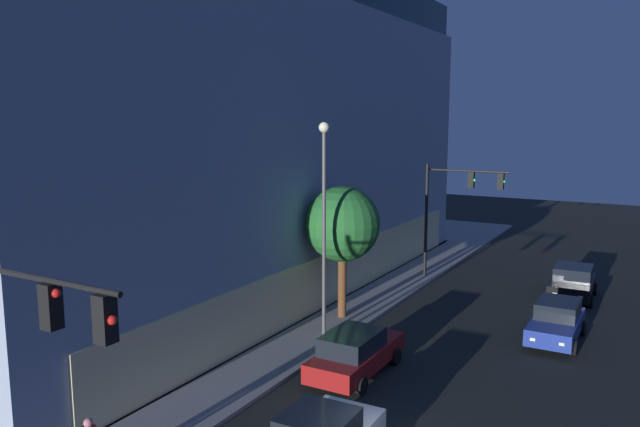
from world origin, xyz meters
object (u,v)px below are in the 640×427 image
Objects in this scene: street_lamp_sidewalk at (324,206)px; sidewalk_tree at (343,225)px; car_black at (572,282)px; modern_building at (137,132)px; car_blue at (556,321)px; car_red at (355,352)px; traffic_light_near_corner at (30,349)px; traffic_light_far_corner at (456,198)px.

street_lamp_sidewalk is 1.47× the size of sidewalk_tree.
street_lamp_sidewalk is 15.07m from car_black.
street_lamp_sidewalk is 2.18× the size of car_black.
modern_building reaches higher than car_blue.
sidewalk_tree is at bearing 102.55° from car_blue.
car_red is 15.35m from car_black.
traffic_light_near_corner is 1.05× the size of sidewalk_tree.
car_red is at bearing -6.52° from traffic_light_near_corner.
traffic_light_far_corner is at bearing -1.12° from traffic_light_near_corner.
traffic_light_near_corner is 0.71× the size of street_lamp_sidewalk.
sidewalk_tree is 13.15m from car_black.
traffic_light_far_corner is 7.55m from car_black.
traffic_light_near_corner reaches higher than car_blue.
car_black is at bearing -91.04° from traffic_light_far_corner.
modern_building is 18.97m from traffic_light_far_corner.
traffic_light_far_corner is 1.59× the size of car_black.
modern_building is 8.61× the size of car_black.
sidewalk_tree is 1.27× the size of car_red.
traffic_light_far_corner reaches higher than car_black.
car_black is at bearing 2.28° from car_blue.
street_lamp_sidewalk is 2.08× the size of car_blue.
car_red is at bearing -134.21° from street_lamp_sidewalk.
street_lamp_sidewalk reaches higher than traffic_light_far_corner.
traffic_light_far_corner reaches higher than sidewalk_tree.
traffic_light_near_corner is at bearing 165.25° from car_black.
traffic_light_near_corner is at bearing -174.15° from street_lamp_sidewalk.
sidewalk_tree is (-2.05, -14.77, -4.01)m from modern_building.
car_black is at bearing -44.41° from sidewalk_tree.
street_lamp_sidewalk is at bearing 143.91° from car_black.
traffic_light_near_corner is 14.78m from street_lamp_sidewalk.
car_red is at bearing -112.12° from modern_building.
street_lamp_sidewalk is at bearing -170.22° from sidewalk_tree.
car_red is (-2.79, -2.86, -4.86)m from street_lamp_sidewalk.
car_blue is at bearing -90.05° from modern_building.
modern_building is at bearing 82.10° from sidewalk_tree.
modern_building is 5.83× the size of sidewalk_tree.
car_red is (11.89, -1.36, -3.90)m from traffic_light_near_corner.
street_lamp_sidewalk is at bearing 117.59° from car_blue.
modern_building is at bearing 112.38° from traffic_light_far_corner.
traffic_light_near_corner is 17.30m from sidewalk_tree.
traffic_light_near_corner is at bearing -139.03° from modern_building.
traffic_light_far_corner is 9.47m from sidewalk_tree.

